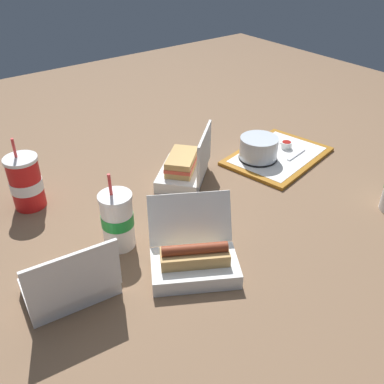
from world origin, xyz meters
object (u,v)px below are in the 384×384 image
Objects in this scene: plastic_fork at (296,155)px; cake_container at (259,149)px; soda_cup_back at (26,183)px; food_tray at (278,156)px; clamshell_hotdog_right at (194,258)px; ketchup_cup at (286,145)px; clamshell_hotdog_corner at (70,282)px; clamshell_sandwich_front at (184,168)px; soda_cup_left at (118,220)px.

cake_container is at bearing -38.91° from plastic_fork.
soda_cup_back is at bearing -29.48° from plastic_fork.
food_tray is 3.78× the size of plastic_fork.
clamshell_hotdog_right reaches higher than plastic_fork.
clamshell_hotdog_right is (0.66, 0.30, 0.01)m from ketchup_cup.
soda_cup_back reaches higher than food_tray.
clamshell_hotdog_corner reaches higher than plastic_fork.
clamshell_hotdog_corner reaches higher than food_tray.
soda_cup_back is (0.46, -0.16, 0.04)m from clamshell_sandwich_front.
food_tray is 1.48× the size of clamshell_hotdog_right.
soda_cup_left is at bearing -64.32° from clamshell_hotdog_right.
cake_container is at bearing -15.97° from food_tray.
clamshell_hotdog_corner is 1.00× the size of soda_cup_left.
cake_container reaches higher than ketchup_cup.
soda_cup_back reaches higher than ketchup_cup.
clamshell_hotdog_right is at bearing 112.80° from soda_cup_back.
cake_container is 0.62× the size of soda_cup_left.
clamshell_hotdog_right is at bearing 30.35° from cake_container.
clamshell_hotdog_right is at bearing 158.43° from clamshell_hotdog_corner.
clamshell_hotdog_corner reaches higher than cake_container.
cake_container is at bearing 163.36° from soda_cup_back.
soda_cup_back is at bearing -14.36° from ketchup_cup.
ketchup_cup is 0.36× the size of plastic_fork.
plastic_fork is at bearing -177.13° from soda_cup_left.
soda_cup_back reaches higher than clamshell_sandwich_front.
soda_cup_left reaches higher than food_tray.
food_tray is at bearing -53.88° from plastic_fork.
ketchup_cup is at bearing 165.64° from soda_cup_back.
ketchup_cup is at bearing -168.45° from clamshell_hotdog_corner.
soda_cup_back reaches higher than plastic_fork.
soda_cup_left is at bearing 7.50° from ketchup_cup.
plastic_fork is at bearing 162.88° from clamshell_sandwich_front.
clamshell_hotdog_right is at bearing 115.68° from soda_cup_left.
plastic_fork is 0.44× the size of clamshell_sandwich_front.
clamshell_sandwich_front is (0.28, -0.06, -0.01)m from cake_container.
clamshell_hotdog_corner is (0.27, -0.11, 0.00)m from clamshell_hotdog_right.
food_tray is at bearing 167.30° from clamshell_sandwich_front.
clamshell_hotdog_right reaches higher than food_tray.
clamshell_sandwich_front is 0.57m from clamshell_hotdog_corner.
clamshell_hotdog_corner is at bearing 27.18° from soda_cup_left.
soda_cup_left is (0.10, -0.20, 0.04)m from clamshell_hotdog_right.
clamshell_hotdog_corner reaches higher than ketchup_cup.
clamshell_hotdog_right is 0.29m from clamshell_hotdog_corner.
cake_container is at bearing -166.13° from clamshell_hotdog_corner.
cake_container is at bearing 168.24° from clamshell_sandwich_front.
cake_container is 3.40× the size of ketchup_cup.
soda_cup_left is at bearing 6.71° from food_tray.
soda_cup_back is at bearing -19.50° from clamshell_sandwich_front.
clamshell_hotdog_corner is at bearing -21.57° from clamshell_hotdog_right.
ketchup_cup is 0.76m from soda_cup_left.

